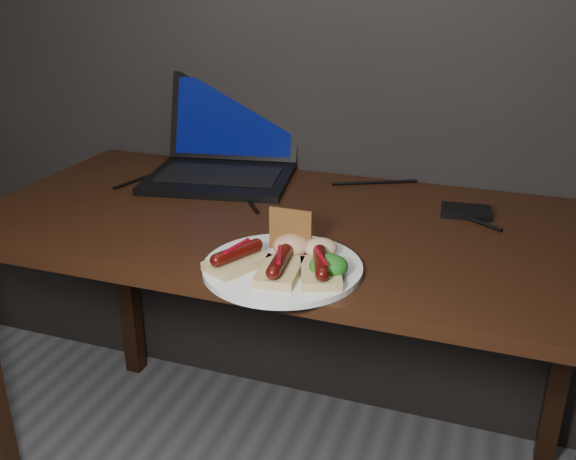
{
  "coord_description": "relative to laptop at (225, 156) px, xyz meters",
  "views": [
    {
      "loc": [
        0.45,
        0.13,
        1.28
      ],
      "look_at": [
        0.08,
        1.16,
        0.82
      ],
      "focal_mm": 40.0,
      "sensor_mm": 36.0,
      "label": 1
    }
  ],
  "objects": [
    {
      "name": "bread_sausage_center",
      "position": [
        0.35,
        -0.54,
        -0.02
      ],
      "size": [
        0.08,
        0.12,
        0.04
      ],
      "color": "tan",
      "rests_on": "plate"
    },
    {
      "name": "salad_greens",
      "position": [
        0.44,
        -0.51,
        -0.02
      ],
      "size": [
        0.07,
        0.07,
        0.04
      ],
      "primitive_type": "ellipsoid",
      "color": "#195210",
      "rests_on": "plate"
    },
    {
      "name": "coleslaw_mound",
      "position": [
        0.4,
        -0.44,
        -0.02
      ],
      "size": [
        0.06,
        0.06,
        0.04
      ],
      "primitive_type": "ellipsoid",
      "color": "beige",
      "rests_on": "plate"
    },
    {
      "name": "plate",
      "position": [
        0.34,
        -0.49,
        -0.04
      ],
      "size": [
        0.35,
        0.35,
        0.01
      ],
      "primitive_type": "cylinder",
      "rotation": [
        0.0,
        0.0,
        0.19
      ],
      "color": "silver",
      "rests_on": "desk"
    },
    {
      "name": "desk",
      "position": [
        0.26,
        -0.24,
        -0.14
      ],
      "size": [
        1.4,
        0.7,
        0.75
      ],
      "color": "black",
      "rests_on": "ground"
    },
    {
      "name": "bread_sausage_right",
      "position": [
        0.42,
        -0.52,
        -0.02
      ],
      "size": [
        0.1,
        0.13,
        0.04
      ],
      "color": "tan",
      "rests_on": "plate"
    },
    {
      "name": "desk_cables",
      "position": [
        0.23,
        -0.08,
        -0.05
      ],
      "size": [
        0.94,
        0.35,
        0.01
      ],
      "color": "black",
      "rests_on": "desk"
    },
    {
      "name": "hard_drive",
      "position": [
        0.64,
        -0.09,
        -0.04
      ],
      "size": [
        0.12,
        0.08,
        0.02
      ],
      "primitive_type": "cube",
      "rotation": [
        0.0,
        0.0,
        0.1
      ],
      "color": "black",
      "rests_on": "desk"
    },
    {
      "name": "laptop",
      "position": [
        0.0,
        0.0,
        0.0
      ],
      "size": [
        0.42,
        0.43,
        0.25
      ],
      "color": "black",
      "rests_on": "desk"
    },
    {
      "name": "salsa_mound",
      "position": [
        0.34,
        -0.45,
        -0.02
      ],
      "size": [
        0.07,
        0.07,
        0.04
      ],
      "primitive_type": "ellipsoid",
      "color": "#A42710",
      "rests_on": "plate"
    },
    {
      "name": "bread_sausage_left",
      "position": [
        0.27,
        -0.53,
        -0.02
      ],
      "size": [
        0.11,
        0.13,
        0.04
      ],
      "color": "tan",
      "rests_on": "plate"
    },
    {
      "name": "crispbread",
      "position": [
        0.34,
        -0.43,
        0.0
      ],
      "size": [
        0.08,
        0.01,
        0.08
      ],
      "primitive_type": "cube",
      "color": "brown",
      "rests_on": "plate"
    }
  ]
}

